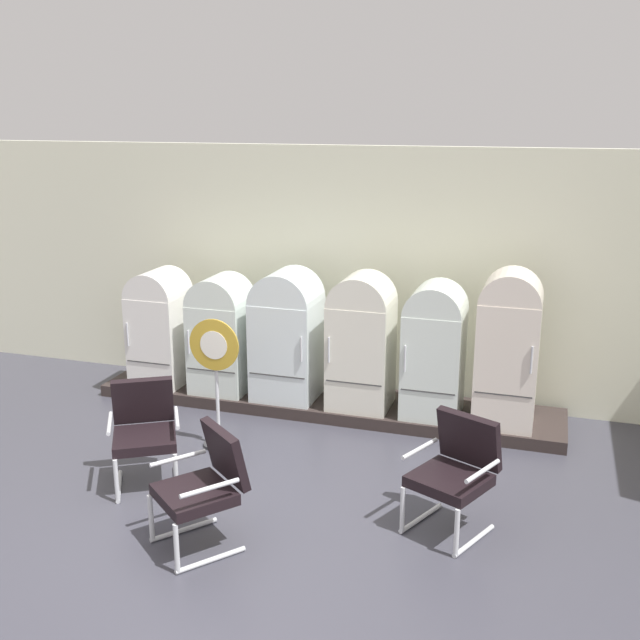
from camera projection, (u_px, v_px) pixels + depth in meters
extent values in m
cube|color=#3B3A44|center=(211.00, 551.00, 5.87)|extent=(12.00, 10.00, 0.05)
cube|color=silver|center=(341.00, 272.00, 8.83)|extent=(11.76, 0.12, 2.94)
cube|color=#47443F|center=(342.00, 176.00, 8.52)|extent=(11.76, 0.07, 0.06)
cube|color=#2F2624|center=(325.00, 402.00, 8.62)|extent=(5.35, 0.95, 0.13)
cube|color=white|center=(161.00, 339.00, 8.94)|extent=(0.60, 0.63, 1.08)
cylinder|color=white|center=(158.00, 295.00, 8.79)|extent=(0.60, 0.62, 0.60)
cube|color=#383838|center=(148.00, 363.00, 8.70)|extent=(0.56, 0.01, 0.01)
cylinder|color=silver|center=(128.00, 335.00, 8.67)|extent=(0.02, 0.02, 0.28)
cube|color=silver|center=(222.00, 347.00, 8.70)|extent=(0.64, 0.62, 1.05)
cylinder|color=silver|center=(220.00, 303.00, 8.56)|extent=(0.64, 0.61, 0.64)
cube|color=#383838|center=(211.00, 371.00, 8.47)|extent=(0.59, 0.01, 0.01)
cylinder|color=silver|center=(188.00, 342.00, 8.45)|extent=(0.02, 0.02, 0.28)
cube|color=white|center=(287.00, 349.00, 8.49)|extent=(0.70, 0.68, 1.13)
cylinder|color=white|center=(287.00, 301.00, 8.33)|extent=(0.70, 0.66, 0.70)
cube|color=#383838|center=(277.00, 376.00, 8.23)|extent=(0.65, 0.01, 0.01)
cylinder|color=silver|center=(301.00, 349.00, 8.04)|extent=(0.02, 0.02, 0.28)
cube|color=silver|center=(361.00, 356.00, 8.20)|extent=(0.67, 0.61, 1.17)
cylinder|color=silver|center=(362.00, 304.00, 8.04)|extent=(0.67, 0.60, 0.67)
cube|color=#383838|center=(353.00, 383.00, 7.97)|extent=(0.61, 0.01, 0.01)
cylinder|color=silver|center=(329.00, 350.00, 7.94)|extent=(0.02, 0.02, 0.28)
cube|color=silver|center=(433.00, 364.00, 7.98)|extent=(0.62, 0.63, 1.14)
cylinder|color=silver|center=(436.00, 312.00, 7.82)|extent=(0.62, 0.62, 0.62)
cube|color=#383838|center=(428.00, 392.00, 7.74)|extent=(0.57, 0.01, 0.01)
cylinder|color=silver|center=(405.00, 359.00, 7.71)|extent=(0.02, 0.02, 0.28)
cube|color=silver|center=(507.00, 363.00, 7.72)|extent=(0.62, 0.60, 1.33)
cylinder|color=silver|center=(511.00, 301.00, 7.54)|extent=(0.62, 0.59, 0.62)
cube|color=#383838|center=(503.00, 395.00, 7.50)|extent=(0.57, 0.01, 0.01)
cylinder|color=silver|center=(532.00, 360.00, 7.31)|extent=(0.02, 0.02, 0.28)
cylinder|color=silver|center=(119.00, 486.00, 6.78)|extent=(0.32, 0.52, 0.04)
cylinder|color=silver|center=(116.00, 480.00, 6.48)|extent=(0.05, 0.05, 0.39)
cylinder|color=silver|center=(176.00, 480.00, 6.89)|extent=(0.32, 0.52, 0.04)
cylinder|color=silver|center=(176.00, 474.00, 6.59)|extent=(0.05, 0.05, 0.39)
cube|color=black|center=(145.00, 439.00, 6.72)|extent=(0.74, 0.73, 0.09)
cube|color=black|center=(143.00, 400.00, 6.90)|extent=(0.56, 0.42, 0.45)
cylinder|color=silver|center=(110.00, 423.00, 6.61)|extent=(0.27, 0.42, 0.04)
cylinder|color=silver|center=(177.00, 418.00, 6.73)|extent=(0.27, 0.42, 0.04)
cylinder|color=silver|center=(421.00, 518.00, 6.26)|extent=(0.28, 0.54, 0.04)
cylinder|color=silver|center=(402.00, 509.00, 6.01)|extent=(0.05, 0.05, 0.39)
cylinder|color=silver|center=(474.00, 541.00, 5.92)|extent=(0.28, 0.54, 0.04)
cylinder|color=silver|center=(457.00, 532.00, 5.68)|extent=(0.05, 0.05, 0.39)
cube|color=black|center=(449.00, 481.00, 5.97)|extent=(0.72, 0.71, 0.09)
cube|color=black|center=(469.00, 439.00, 6.09)|extent=(0.57, 0.38, 0.45)
cylinder|color=silver|center=(420.00, 449.00, 6.11)|extent=(0.23, 0.44, 0.04)
cylinder|color=silver|center=(483.00, 471.00, 5.73)|extent=(0.23, 0.44, 0.04)
cylinder|color=silver|center=(184.00, 530.00, 6.08)|extent=(0.39, 0.47, 0.04)
cylinder|color=silver|center=(151.00, 518.00, 5.89)|extent=(0.06, 0.06, 0.39)
cylinder|color=silver|center=(211.00, 560.00, 5.67)|extent=(0.39, 0.47, 0.04)
cylinder|color=silver|center=(177.00, 548.00, 5.48)|extent=(0.06, 0.06, 0.39)
cube|color=black|center=(194.00, 494.00, 5.76)|extent=(0.76, 0.75, 0.09)
cube|color=black|center=(225.00, 454.00, 5.83)|extent=(0.53, 0.47, 0.45)
cylinder|color=silver|center=(178.00, 458.00, 5.94)|extent=(0.32, 0.39, 0.04)
cylinder|color=silver|center=(210.00, 488.00, 5.47)|extent=(0.32, 0.39, 0.04)
cylinder|color=#2D2D30|center=(219.00, 444.00, 7.66)|extent=(0.32, 0.32, 0.03)
cylinder|color=silver|center=(217.00, 394.00, 7.52)|extent=(0.04, 0.04, 1.06)
cylinder|color=gold|center=(214.00, 345.00, 7.35)|extent=(0.53, 0.02, 0.53)
cylinder|color=white|center=(214.00, 345.00, 7.34)|extent=(0.29, 0.00, 0.29)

